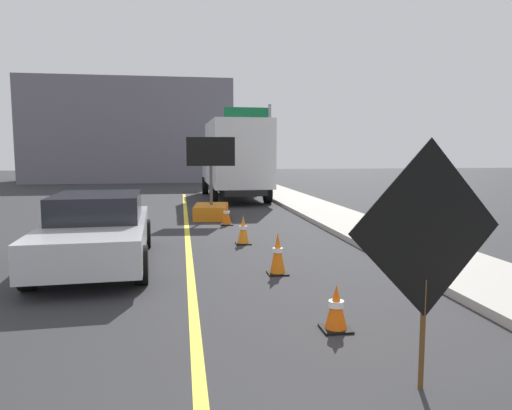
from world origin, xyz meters
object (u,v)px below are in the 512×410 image
arrow_board_trailer (211,204)px  highway_guide_sign (257,131)px  pickup_car (97,229)px  traffic_cone_near_sign (336,308)px  roadwork_sign (427,234)px  traffic_cone_mid_lane (278,253)px  traffic_cone_curbside (227,214)px  box_truck (234,158)px  traffic_cone_far_lane (243,230)px

arrow_board_trailer → highway_guide_sign: bearing=74.0°
pickup_car → traffic_cone_near_sign: (3.52, -4.09, -0.41)m
roadwork_sign → arrow_board_trailer: 12.01m
roadwork_sign → traffic_cone_mid_lane: 4.50m
arrow_board_trailer → highway_guide_sign: (3.45, 12.02, 2.94)m
traffic_cone_mid_lane → traffic_cone_curbside: bearing=93.5°
roadwork_sign → pickup_car: (-3.83, 5.64, -0.77)m
pickup_car → traffic_cone_mid_lane: (3.35, -1.30, -0.31)m
arrow_board_trailer → traffic_cone_mid_lane: arrow_board_trailer is taller
arrow_board_trailer → box_truck: bearing=76.8°
roadwork_sign → traffic_cone_near_sign: bearing=101.3°
arrow_board_trailer → traffic_cone_mid_lane: size_ratio=3.46×
arrow_board_trailer → pickup_car: size_ratio=0.56×
box_truck → pickup_car: bearing=-108.1°
roadwork_sign → pickup_car: size_ratio=0.48×
roadwork_sign → arrow_board_trailer: arrow_board_trailer is taller
roadwork_sign → pickup_car: bearing=124.2°
box_truck → roadwork_sign: bearing=-90.9°
box_truck → highway_guide_sign: highway_guide_sign is taller
roadwork_sign → box_truck: box_truck is taller
traffic_cone_far_lane → traffic_cone_mid_lane: bearing=-85.1°
highway_guide_sign → traffic_cone_mid_lane: 20.01m
traffic_cone_mid_lane → traffic_cone_curbside: 5.98m
traffic_cone_near_sign → traffic_cone_far_lane: size_ratio=0.83×
traffic_cone_near_sign → traffic_cone_curbside: (-0.53, 8.76, 0.05)m
traffic_cone_mid_lane → traffic_cone_far_lane: bearing=94.9°
roadwork_sign → traffic_cone_far_lane: (-0.73, 7.25, -1.13)m
roadwork_sign → highway_guide_sign: highway_guide_sign is taller
roadwork_sign → traffic_cone_far_lane: bearing=95.7°
roadwork_sign → box_truck: 18.32m
roadwork_sign → traffic_cone_near_sign: roadwork_sign is taller
arrow_board_trailer → traffic_cone_near_sign: 10.39m
box_truck → traffic_cone_far_lane: 11.22m
box_truck → traffic_cone_mid_lane: size_ratio=10.13×
traffic_cone_near_sign → box_truck: bearing=87.9°
pickup_car → highway_guide_sign: highway_guide_sign is taller
highway_guide_sign → traffic_cone_curbside: bearing=-102.8°
traffic_cone_near_sign → traffic_cone_curbside: traffic_cone_curbside is taller
highway_guide_sign → traffic_cone_curbside: 14.30m
box_truck → highway_guide_sign: 6.13m
traffic_cone_near_sign → traffic_cone_mid_lane: (-0.17, 2.79, 0.10)m
arrow_board_trailer → highway_guide_sign: size_ratio=0.54×
box_truck → traffic_cone_mid_lane: (-0.78, -13.98, -1.52)m
traffic_cone_far_lane → highway_guide_sign: bearing=79.9°
box_truck → traffic_cone_far_lane: (-1.03, -11.06, -1.56)m
traffic_cone_near_sign → traffic_cone_far_lane: 5.72m
arrow_board_trailer → roadwork_sign: bearing=-84.2°
pickup_car → arrow_board_trailer: bearing=67.2°
roadwork_sign → box_truck: (0.30, 18.32, 0.44)m
traffic_cone_curbside → roadwork_sign: bearing=-85.3°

